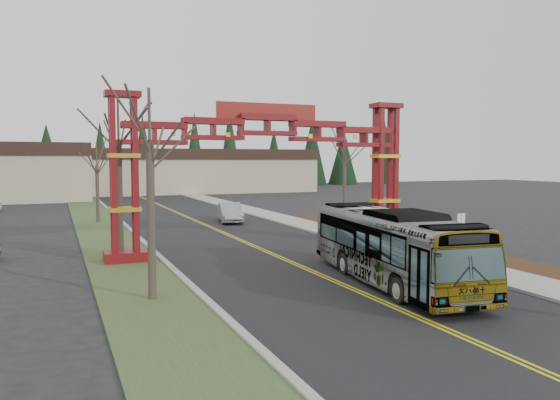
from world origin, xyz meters
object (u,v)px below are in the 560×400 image
bare_tree_median_far (97,166)px  bare_tree_right_far (345,154)px  silver_sedan (230,213)px  barrel_south (417,239)px  transit_bus (391,247)px  bare_tree_median_near (150,145)px  barrel_mid (392,231)px  bare_tree_median_mid (119,141)px  retail_building_east (191,170)px  barrel_north (360,225)px  street_sign (461,226)px  gateway_arch (267,149)px

bare_tree_median_far → bare_tree_right_far: size_ratio=0.88×
silver_sedan → barrel_south: silver_sedan is taller
barrel_south → transit_bus: bearing=-132.6°
bare_tree_median_near → barrel_mid: bare_tree_median_near is taller
bare_tree_median_far → barrel_mid: size_ratio=6.40×
bare_tree_median_mid → retail_building_east: bearing=73.2°
bare_tree_median_near → barrel_north: (17.39, 13.77, -5.40)m
bare_tree_right_far → barrel_north: size_ratio=6.99×
bare_tree_median_far → barrel_mid: bare_tree_median_far is taller
street_sign → barrel_north: street_sign is taller
bare_tree_median_near → barrel_north: bearing=38.4°
street_sign → bare_tree_median_near: bearing=-169.7°
bare_tree_median_near → barrel_south: bearing=21.3°
transit_bus → silver_sedan: 24.88m
bare_tree_median_near → street_sign: size_ratio=3.38×
gateway_arch → silver_sedan: (2.50, 15.33, -5.15)m
bare_tree_median_mid → barrel_mid: (17.65, -0.66, -5.91)m
bare_tree_median_far → barrel_north: size_ratio=6.15×
silver_sedan → gateway_arch: bearing=-88.5°
bare_tree_right_far → barrel_mid: (-0.35, -7.25, -5.27)m
bare_tree_median_far → street_sign: bearing=-54.7°
bare_tree_median_near → barrel_south: 19.32m
bare_tree_median_near → barrel_south: (17.27, 6.73, -5.44)m
street_sign → barrel_south: (-0.29, 3.54, -1.20)m
bare_tree_median_far → silver_sedan: bearing=-21.7°
street_sign → gateway_arch: bearing=151.2°
bare_tree_median_mid → gateway_arch: bearing=-15.6°
retail_building_east → silver_sedan: 47.30m
bare_tree_right_far → street_sign: (-0.44, -14.07, -4.09)m
bare_tree_median_far → street_sign: 30.52m
silver_sedan → bare_tree_median_far: bare_tree_median_far is taller
bare_tree_median_near → bare_tree_median_far: (0.00, 27.95, -1.12)m
barrel_south → barrel_north: bearing=89.0°
silver_sedan → barrel_mid: (7.15, -13.76, -0.30)m
transit_bus → bare_tree_median_near: (-10.08, 1.09, 4.32)m
retail_building_east → barrel_mid: size_ratio=35.53×
retail_building_east → barrel_north: (-0.61, -56.62, -2.96)m
bare_tree_right_far → barrel_south: 11.80m
transit_bus → gateway_arch: bearing=109.4°
gateway_arch → bare_tree_median_mid: gateway_arch is taller
retail_building_east → transit_bus: retail_building_east is taller
bare_tree_median_far → barrel_south: bare_tree_median_far is taller
transit_bus → bare_tree_right_far: size_ratio=1.51×
transit_bus → barrel_south: size_ratio=11.32×
barrel_south → barrel_mid: bearing=83.3°
barrel_south → bare_tree_right_far: bearing=86.0°
gateway_arch → retail_building_east: size_ratio=0.48×
bare_tree_median_near → street_sign: 18.35m
barrel_north → transit_bus: bearing=-116.2°
barrel_south → barrel_mid: barrel_mid is taller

